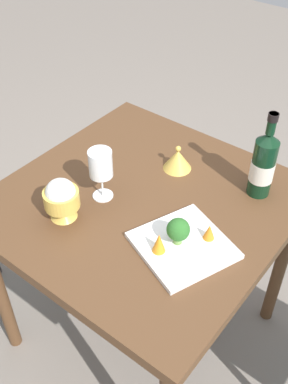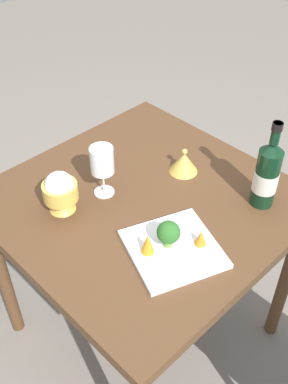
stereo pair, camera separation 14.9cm
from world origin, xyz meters
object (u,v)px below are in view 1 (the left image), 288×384
at_px(serving_plate, 183,245).
at_px(broccoli_floret, 178,230).
at_px(rice_bowl, 61,198).
at_px(rice_bowl_lid, 178,159).
at_px(wine_bottle, 263,164).
at_px(carrot_garnish_right, 209,232).
at_px(wine_glass, 101,165).
at_px(carrot_garnish_left, 159,243).

xyz_separation_m(serving_plate, broccoli_floret, (-0.01, 0.02, 0.06)).
height_order(rice_bowl, rice_bowl_lid, rice_bowl).
bearing_deg(wine_bottle, carrot_garnish_right, 178.07).
height_order(serving_plate, broccoli_floret, broccoli_floret).
distance_m(rice_bowl_lid, serving_plate, 0.38).
xyz_separation_m(wine_bottle, wine_glass, (-0.33, 0.39, 0.01)).
relative_size(wine_bottle, broccoli_floret, 3.51).
relative_size(wine_glass, broccoli_floret, 2.09).
bearing_deg(broccoli_floret, rice_bowl, 108.26).
relative_size(wine_bottle, serving_plate, 0.93).
relative_size(carrot_garnish_left, carrot_garnish_right, 1.28).
bearing_deg(wine_glass, carrot_garnish_right, -83.98).
distance_m(wine_bottle, carrot_garnish_left, 0.44).
bearing_deg(rice_bowl_lid, wine_glass, 158.89).
distance_m(wine_bottle, rice_bowl_lid, 0.30).
distance_m(serving_plate, broccoli_floret, 0.06).
xyz_separation_m(wine_bottle, carrot_garnish_left, (-0.42, 0.09, -0.07)).
bearing_deg(wine_glass, rice_bowl_lid, -21.11).
distance_m(wine_bottle, wine_glass, 0.51).
xyz_separation_m(rice_bowl_lid, broccoli_floret, (-0.30, -0.21, 0.03)).
relative_size(rice_bowl_lid, broccoli_floret, 1.17).
relative_size(rice_bowl, serving_plate, 0.44).
height_order(wine_glass, rice_bowl_lid, wine_glass).
distance_m(wine_bottle, rice_bowl, 0.64).
distance_m(wine_glass, carrot_garnish_right, 0.39).
distance_m(rice_bowl_lid, carrot_garnish_right, 0.36).
height_order(wine_glass, serving_plate, wine_glass).
relative_size(wine_glass, carrot_garnish_left, 2.73).
height_order(broccoli_floret, carrot_garnish_left, broccoli_floret).
bearing_deg(serving_plate, carrot_garnish_right, -34.70).
xyz_separation_m(broccoli_floret, carrot_garnish_left, (-0.06, 0.02, -0.02)).
relative_size(broccoli_floret, carrot_garnish_right, 1.68).
bearing_deg(rice_bowl_lid, wine_bottle, -78.39).
bearing_deg(wine_bottle, broccoli_floret, 168.84).
bearing_deg(carrot_garnish_left, rice_bowl, 99.70).
bearing_deg(carrot_garnish_left, broccoli_floret, -21.39).
xyz_separation_m(serving_plate, carrot_garnish_left, (-0.07, 0.04, 0.04)).
relative_size(wine_glass, rice_bowl_lid, 1.79).
bearing_deg(carrot_garnish_left, wine_bottle, -12.67).
bearing_deg(wine_glass, carrot_garnish_left, -106.94).
bearing_deg(serving_plate, broccoli_floret, 107.61).
distance_m(rice_bowl, broccoli_floret, 0.37).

